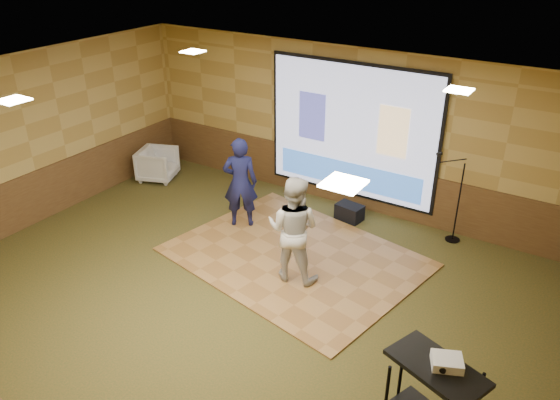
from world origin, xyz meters
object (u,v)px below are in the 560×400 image
Objects in this scene: player_right at (293,229)px; projector at (447,362)px; mic_stand at (453,214)px; banquet_chair at (158,164)px; projector_screen at (351,133)px; player_left at (240,182)px; av_table at (434,388)px; duffel_bag at (349,212)px; dance_floor at (295,257)px.

player_right reaches higher than projector.
mic_stand reaches higher than banquet_chair.
projector_screen is 11.26× the size of projector.
projector_screen is 2.15× the size of mic_stand.
player_left is 5.10m from av_table.
projector_screen is 7.03× the size of duffel_bag.
av_table is at bearing -55.16° from projector_screen.
player_right is 2.25× the size of banquet_chair.
player_right is 5.65× the size of projector.
projector is (2.77, -1.72, 0.20)m from player_right.
duffel_bag is at bearing -161.58° from mic_stand.
player_right is at bearing -81.98° from projector_screen.
projector_screen reaches higher than banquet_chair.
projector is (0.07, 0.05, 0.34)m from av_table.
dance_floor is 1.66m from duffel_bag.
av_table reaches higher than banquet_chair.
mic_stand reaches higher than dance_floor.
dance_floor is 3.75× the size of av_table.
projector_screen reaches higher than projector.
av_table reaches higher than duffel_bag.
player_right is 3.53× the size of duffel_bag.
player_left reaches higher than banquet_chair.
dance_floor is 1.02m from player_right.
projector_screen reaches higher than av_table.
projector_screen reaches higher than player_right.
projector_screen is 2.23m from player_left.
player_right is 3.26m from projector.
dance_floor is 4.18m from banquet_chair.
projector_screen is at bearing 120.24° from duffel_bag.
dance_floor is at bearing -72.50° from player_right.
player_left is at bearing -126.04° from projector_screen.
projector is 0.40× the size of banquet_chair.
projector is at bearing -65.97° from mic_stand.
player_left is at bearing 148.17° from av_table.
mic_stand is (2.06, -0.22, -0.98)m from projector_screen.
projector is at bearing -36.22° from dance_floor.
duffel_bag is (0.29, -0.50, -1.33)m from projector_screen.
mic_stand is 1.83m from duffel_bag.
av_table is 3.43× the size of projector.
mic_stand is at bearing 8.99° from duffel_bag.
player_left is (-1.26, -1.73, -0.63)m from projector_screen.
projector is at bearing 138.17° from player_right.
av_table is 1.37× the size of banquet_chair.
av_table is (4.33, -2.69, -0.13)m from player_left.
mic_stand is at bearing 44.54° from dance_floor.
mic_stand is 6.03m from banquet_chair.
dance_floor is at bearing 130.43° from player_left.
player_left is 1.87m from player_right.
projector is (4.40, -2.64, 0.22)m from player_left.
banquet_chair is (-7.06, 3.32, -0.72)m from projector.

